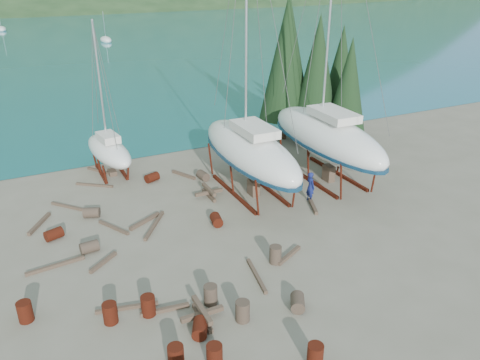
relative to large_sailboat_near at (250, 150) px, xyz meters
name	(u,v)px	position (x,y,z in m)	size (l,w,h in m)	color
ground	(240,254)	(-3.72, -6.20, -2.79)	(600.00, 600.00, 0.00)	#676251
cypress_near_right	(317,71)	(8.78, 5.80, 3.00)	(3.60, 3.60, 10.00)	black
cypress_mid_right	(349,86)	(10.28, 3.80, 2.13)	(3.06, 3.06, 8.50)	black
cypress_back_left	(287,57)	(7.28, 7.80, 3.87)	(4.14, 4.14, 11.50)	black
cypress_far_right	(340,73)	(11.78, 6.80, 2.42)	(3.24, 3.24, 9.00)	black
moored_boat_mid	(106,40)	(6.28, 73.80, -2.40)	(2.00, 5.00, 6.05)	white
moored_boat_far	(2,29)	(-11.72, 103.80, -2.40)	(2.00, 5.00, 6.05)	white
large_sailboat_near	(250,150)	(0.00, 0.00, 0.00)	(3.35, 11.03, 17.32)	white
large_sailboat_far	(326,136)	(5.47, -0.27, 0.19)	(3.72, 11.65, 18.26)	white
small_sailboat_shore	(109,150)	(-7.18, 6.88, -1.12)	(2.86, 6.52, 10.09)	white
worker	(310,187)	(2.67, -2.79, -1.85)	(0.68, 0.45, 1.87)	#131A54
drum_0	(110,313)	(-10.49, -8.28, -2.35)	(0.58, 0.58, 0.88)	#581E0F
drum_1	(298,302)	(-3.40, -10.85, -2.50)	(0.58, 0.58, 0.88)	#2D2823
drum_2	(54,234)	(-11.75, -0.61, -2.50)	(0.58, 0.58, 0.88)	#581E0F
drum_3	(215,356)	(-7.69, -12.15, -2.35)	(0.58, 0.58, 0.88)	#581E0F
drum_4	(152,177)	(-5.06, 4.24, -2.50)	(0.58, 0.58, 0.88)	#581E0F
drum_5	(275,255)	(-2.55, -7.57, -2.35)	(0.58, 0.58, 0.88)	#2D2823
drum_6	(216,220)	(-3.58, -2.95, -2.50)	(0.58, 0.58, 0.88)	#581E0F
drum_7	(315,355)	(-4.52, -13.70, -2.35)	(0.58, 0.58, 0.88)	#581E0F
drum_8	(25,312)	(-13.48, -6.69, -2.35)	(0.58, 0.58, 0.88)	#581E0F
drum_9	(92,213)	(-9.56, 0.96, -2.50)	(0.58, 0.58, 0.88)	#2D2823
drum_10	(176,356)	(-8.92, -11.59, -2.35)	(0.58, 0.58, 0.88)	#581E0F
drum_11	(203,176)	(-1.93, 3.02, -2.50)	(0.58, 0.58, 0.88)	#2D2823
drum_12	(200,328)	(-7.58, -10.49, -2.50)	(0.58, 0.58, 0.88)	#581E0F
drum_14	(148,306)	(-9.01, -8.50, -2.35)	(0.58, 0.58, 0.88)	#581E0F
drum_15	(89,247)	(-10.32, -2.70, -2.50)	(0.58, 0.58, 0.88)	#2D2823
drum_16	(211,295)	(-6.49, -8.99, -2.35)	(0.58, 0.58, 0.88)	#2D2823
drum_17	(243,311)	(-5.76, -10.49, -2.35)	(0.58, 0.58, 0.88)	#2D2823
timber_0	(94,185)	(-8.65, 5.18, -2.72)	(0.14, 2.56, 0.14)	brown
timber_1	(313,206)	(2.33, -3.65, -2.69)	(0.19, 1.81, 0.19)	brown
timber_2	(39,224)	(-12.33, 1.30, -2.70)	(0.19, 2.34, 0.19)	brown
timber_3	(127,308)	(-9.73, -7.78, -2.72)	(0.15, 2.54, 0.15)	brown
timber_4	(103,262)	(-9.94, -4.03, -2.70)	(0.17, 1.80, 0.17)	brown
timber_5	(257,275)	(-3.90, -8.21, -2.71)	(0.16, 2.62, 0.16)	brown
timber_6	(184,175)	(-2.89, 4.16, -2.70)	(0.19, 2.07, 0.19)	brown
timber_7	(289,255)	(-1.69, -7.46, -2.70)	(0.17, 1.90, 0.17)	brown
timber_8	(145,221)	(-7.06, -1.00, -2.70)	(0.19, 2.18, 0.19)	brown
timber_9	(100,171)	(-7.86, 7.38, -2.72)	(0.15, 2.30, 0.15)	brown
timber_10	(154,225)	(-6.72, -1.67, -2.71)	(0.16, 3.07, 0.16)	brown
timber_11	(114,227)	(-8.75, -0.90, -2.71)	(0.15, 2.32, 0.15)	brown
timber_12	(165,310)	(-8.38, -8.62, -2.71)	(0.17, 2.01, 0.17)	brown
timber_15	(69,207)	(-10.58, 2.74, -2.72)	(0.15, 2.51, 0.15)	brown
timber_17	(55,266)	(-12.01, -3.32, -2.71)	(0.16, 2.70, 0.16)	brown
timber_pile_fore	(202,314)	(-7.20, -9.78, -2.49)	(1.80, 1.80, 0.60)	brown
timber_pile_aft	(209,192)	(-2.60, 0.43, -2.49)	(1.80, 1.80, 0.60)	brown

